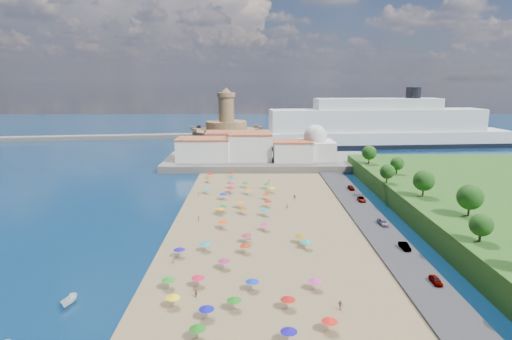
{
  "coord_description": "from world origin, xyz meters",
  "views": [
    {
      "loc": [
        2.5,
        -111.45,
        37.14
      ],
      "look_at": [
        4.0,
        25.0,
        8.0
      ],
      "focal_mm": 30.0,
      "sensor_mm": 36.0,
      "label": 1
    }
  ],
  "objects": [
    {
      "name": "ground",
      "position": [
        0.0,
        0.0,
        0.0
      ],
      "size": [
        700.0,
        700.0,
        0.0
      ],
      "primitive_type": "plane",
      "color": "#071938",
      "rests_on": "ground"
    },
    {
      "name": "terrace",
      "position": [
        10.0,
        73.0,
        1.5
      ],
      "size": [
        90.0,
        36.0,
        3.0
      ],
      "primitive_type": "cube",
      "color": "#59544C",
      "rests_on": "ground"
    },
    {
      "name": "jetty",
      "position": [
        -12.0,
        108.0,
        1.2
      ],
      "size": [
        18.0,
        70.0,
        2.4
      ],
      "primitive_type": "cube",
      "color": "#59544C",
      "rests_on": "ground"
    },
    {
      "name": "breakwater",
      "position": [
        -110.0,
        153.0,
        1.3
      ],
      "size": [
        199.03,
        34.77,
        2.6
      ],
      "primitive_type": "cube",
      "rotation": [
        0.0,
        0.0,
        0.14
      ],
      "color": "#59544C",
      "rests_on": "ground"
    },
    {
      "name": "waterfront_buildings",
      "position": [
        -3.05,
        73.64,
        7.88
      ],
      "size": [
        57.0,
        29.0,
        11.0
      ],
      "color": "silver",
      "rests_on": "terrace"
    },
    {
      "name": "domed_building",
      "position": [
        30.0,
        71.0,
        8.97
      ],
      "size": [
        16.0,
        16.0,
        15.0
      ],
      "color": "silver",
      "rests_on": "terrace"
    },
    {
      "name": "fortress",
      "position": [
        -12.0,
        138.0,
        6.68
      ],
      "size": [
        40.0,
        40.0,
        32.4
      ],
      "color": "#96724B",
      "rests_on": "ground"
    },
    {
      "name": "cruise_ship",
      "position": [
        72.27,
        124.86,
        9.67
      ],
      "size": [
        150.72,
        34.04,
        32.65
      ],
      "color": "black",
      "rests_on": "ground"
    },
    {
      "name": "beach_parasols",
      "position": [
        -0.98,
        -11.38,
        2.15
      ],
      "size": [
        30.25,
        116.27,
        2.2
      ],
      "color": "gray",
      "rests_on": "beach"
    },
    {
      "name": "beachgoers",
      "position": [
        0.4,
        1.7,
        1.1
      ],
      "size": [
        32.49,
        92.92,
        1.85
      ],
      "color": "tan",
      "rests_on": "beach"
    },
    {
      "name": "moored_boats",
      "position": [
        -29.55,
        -52.85,
        0.78
      ],
      "size": [
        5.63,
        17.58,
        1.58
      ],
      "color": "white",
      "rests_on": "ground"
    },
    {
      "name": "parked_cars",
      "position": [
        36.0,
        -2.96,
        1.36
      ],
      "size": [
        2.26,
        71.34,
        1.43
      ],
      "color": "gray",
      "rests_on": "promenade"
    },
    {
      "name": "hillside_trees",
      "position": [
        48.7,
        -7.62,
        10.03
      ],
      "size": [
        14.04,
        109.51,
        7.55
      ],
      "color": "#382314",
      "rests_on": "hillside"
    }
  ]
}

